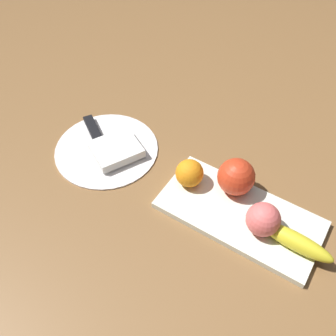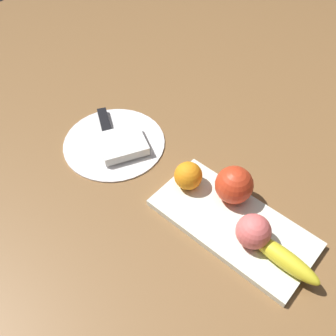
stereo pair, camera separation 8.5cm
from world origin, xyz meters
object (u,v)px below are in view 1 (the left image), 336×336
object	(u,v)px
folded_napkin	(116,149)
knife	(95,132)
dinner_plate	(107,149)
banana	(295,241)
orange_near_apple	(189,173)
peach	(263,219)
fruit_tray	(239,214)
apple	(237,177)

from	to	relation	value
folded_napkin	knife	size ratio (longest dim) A/B	0.68
dinner_plate	folded_napkin	size ratio (longest dim) A/B	2.30
banana	orange_near_apple	xyz separation A→B (m)	(-0.26, 0.03, 0.01)
orange_near_apple	folded_napkin	bearing A→B (deg)	-176.53
orange_near_apple	folded_napkin	world-z (taller)	orange_near_apple
peach	knife	bearing A→B (deg)	175.56
peach	knife	world-z (taller)	peach
banana	folded_napkin	size ratio (longest dim) A/B	1.38
peach	dinner_plate	size ratio (longest dim) A/B	0.27
fruit_tray	banana	distance (m)	0.13
knife	peach	bearing A→B (deg)	28.28
fruit_tray	peach	bearing A→B (deg)	-14.98
knife	orange_near_apple	bearing A→B (deg)	30.61
apple	orange_near_apple	bearing A→B (deg)	-157.82
orange_near_apple	folded_napkin	distance (m)	0.20
folded_napkin	orange_near_apple	bearing A→B (deg)	3.47
banana	orange_near_apple	distance (m)	0.26
folded_napkin	knife	world-z (taller)	folded_napkin
fruit_tray	banana	bearing A→B (deg)	-6.96
banana	knife	xyz separation A→B (m)	(-0.54, 0.04, -0.02)
fruit_tray	peach	world-z (taller)	peach
folded_napkin	peach	bearing A→B (deg)	-2.09
orange_near_apple	banana	bearing A→B (deg)	-6.03
apple	dinner_plate	size ratio (longest dim) A/B	0.32
apple	orange_near_apple	size ratio (longest dim) A/B	1.31
fruit_tray	banana	xyz separation A→B (m)	(0.12, -0.02, 0.03)
fruit_tray	knife	world-z (taller)	knife
apple	banana	size ratio (longest dim) A/B	0.54
banana	peach	xyz separation A→B (m)	(-0.07, 0.00, 0.02)
dinner_plate	orange_near_apple	bearing A→B (deg)	2.99
fruit_tray	folded_napkin	xyz separation A→B (m)	(-0.33, 0.00, 0.01)
fruit_tray	apple	world-z (taller)	apple
fruit_tray	folded_napkin	size ratio (longest dim) A/B	3.10
peach	folded_napkin	size ratio (longest dim) A/B	0.63
fruit_tray	apple	distance (m)	0.08
peach	banana	bearing A→B (deg)	-0.88
orange_near_apple	knife	xyz separation A→B (m)	(-0.29, 0.01, -0.03)
apple	dinner_plate	bearing A→B (deg)	-171.14
banana	peach	distance (m)	0.07
apple	orange_near_apple	distance (m)	0.10
orange_near_apple	knife	distance (m)	0.29
peach	knife	size ratio (longest dim) A/B	0.43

